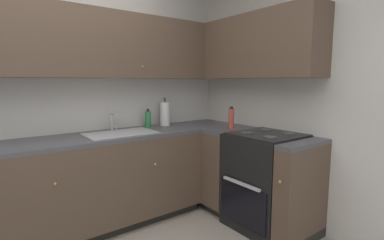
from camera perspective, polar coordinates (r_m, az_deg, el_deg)
The scene contains 14 objects.
wall_back at distance 2.99m, azimuth -28.86°, elevation 4.23°, with size 4.18×0.05×2.56m, color silver.
wall_right at distance 2.85m, azimuth 23.98°, elevation 4.40°, with size 0.05×3.18×2.56m, color silver.
lower_cabinets_back at distance 2.94m, azimuth -18.04°, elevation -11.98°, with size 1.99×0.62×0.87m.
countertop_back at distance 2.82m, azimuth -18.45°, elevation -3.35°, with size 3.20×0.60×0.04m, color #4C4C51.
lower_cabinets_right at distance 3.03m, azimuth 11.69°, elevation -11.16°, with size 0.62×1.10×0.87m.
countertop_right at distance 2.91m, azimuth 11.89°, elevation -2.77°, with size 0.60×1.10×0.03m.
oven_range at distance 2.93m, azimuth 14.50°, elevation -11.46°, with size 0.68×0.62×1.06m.
upper_cabinets_back at distance 2.88m, azimuth -23.22°, elevation 14.00°, with size 2.88×0.34×0.63m.
upper_cabinets_right at distance 3.14m, azimuth 10.91°, elevation 13.89°, with size 0.32×1.65×0.63m.
sink at distance 2.87m, azimuth -13.96°, elevation -3.44°, with size 0.66×0.40×0.10m.
faucet at distance 3.04m, azimuth -15.47°, elevation 0.03°, with size 0.07×0.16×0.19m.
soap_bottle at distance 3.21m, azimuth -8.74°, elevation 0.20°, with size 0.07×0.07×0.20m.
paper_towel_roll at distance 3.29m, azimuth -5.42°, elevation 1.25°, with size 0.11×0.11×0.33m.
oil_bottle at distance 3.09m, azimuth 7.82°, elevation 0.33°, with size 0.06×0.06×0.24m.
Camera 1 is at (-0.42, -1.39, 1.41)m, focal length 26.79 mm.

